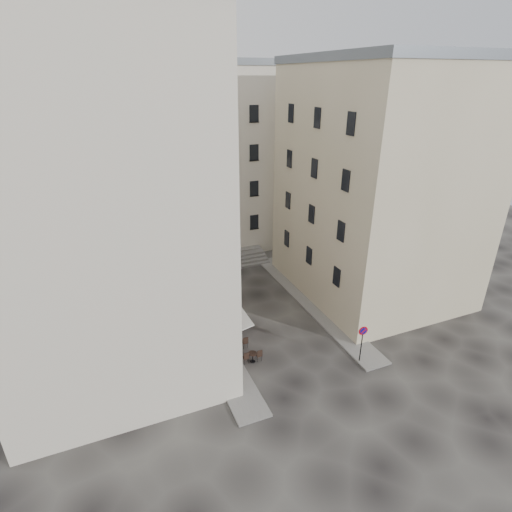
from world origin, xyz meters
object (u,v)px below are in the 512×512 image
bistro_table_a (252,356)px  pedestrian (237,325)px  bistro_table_b (238,343)px  no_parking_sign (362,337)px

bistro_table_a → pedestrian: 3.16m
bistro_table_b → pedestrian: bearing=73.9°
bistro_table_a → bistro_table_b: 1.68m
no_parking_sign → bistro_table_b: no_parking_sign is taller
no_parking_sign → pedestrian: no_parking_sign is taller
bistro_table_a → pedestrian: size_ratio=0.71×
bistro_table_a → pedestrian: (0.07, 3.13, 0.42)m
no_parking_sign → pedestrian: 8.75m
no_parking_sign → bistro_table_a: bearing=165.0°
no_parking_sign → bistro_table_a: (-6.48, 2.72, -1.52)m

